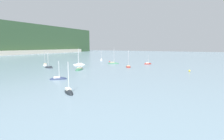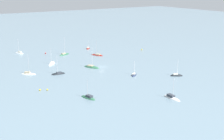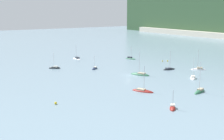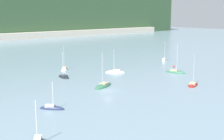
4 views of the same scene
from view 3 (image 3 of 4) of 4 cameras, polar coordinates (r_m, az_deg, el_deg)
name	(u,v)px [view 3 (image 3 of 4)]	position (r m, az deg, el deg)	size (l,w,h in m)	color
ground_plane	(128,75)	(126.03, 2.96, -1.00)	(600.00, 600.00, 0.00)	slate
sailboat_1	(130,59)	(167.41, 3.40, 2.06)	(6.86, 3.60, 7.31)	#2D6647
sailboat_2	(173,108)	(86.17, 11.02, -6.90)	(4.62, 4.52, 6.06)	maroon
sailboat_3	(199,69)	(143.19, 15.54, 0.13)	(5.81, 6.28, 9.43)	silver
sailboat_4	(143,91)	(102.23, 5.64, -3.88)	(7.83, 5.49, 9.21)	maroon
sailboat_5	(95,69)	(139.70, -3.19, 0.23)	(4.87, 5.32, 6.83)	#232D4C
sailboat_6	(55,68)	(142.92, -10.43, 0.31)	(4.23, 5.28, 8.19)	black
sailboat_7	(169,69)	(140.18, 10.40, 0.10)	(2.92, 6.39, 8.92)	black
sailboat_8	(200,92)	(104.71, 15.72, -3.87)	(4.10, 7.29, 10.81)	#2D6647
sailboat_9	(77,59)	(168.18, -6.47, 2.05)	(7.64, 2.20, 8.11)	silver
sailboat_10	(193,78)	(124.82, 14.59, -1.42)	(6.07, 6.12, 8.90)	white
sailboat_11	(140,75)	(127.28, 5.16, -0.88)	(8.87, 5.90, 10.52)	#2D6647
mooring_buoy_1	(56,103)	(89.68, -10.27, -5.96)	(0.74, 0.74, 0.74)	yellow
mooring_buoy_2	(162,61)	(161.07, 9.22, 1.63)	(0.58, 0.58, 0.58)	yellow
mooring_buoy_3	(168,61)	(161.85, 10.13, 1.66)	(0.66, 0.66, 0.66)	yellow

